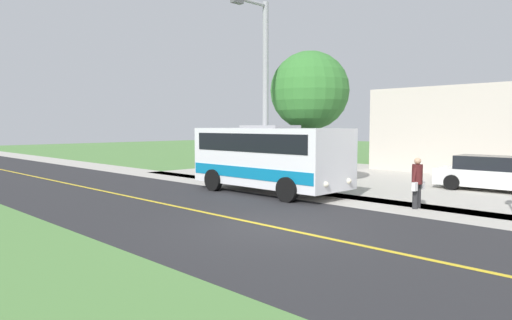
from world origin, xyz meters
The scene contains 9 objects.
ground_plane centered at (0.00, 0.00, 0.00)m, with size 120.00×120.00×0.00m, color #548442.
road_surface centered at (0.00, 0.00, 0.00)m, with size 8.00×100.00×0.01m, color #28282B.
sidewalk centered at (-5.20, 0.00, 0.00)m, with size 2.40×100.00×0.01m, color #B2ADA3.
road_centre_line centered at (0.00, 0.00, 0.01)m, with size 0.16×100.00×0.00m, color gold.
shuttle_bus_front centered at (-4.57, -4.44, 1.51)m, with size 2.79×6.66×2.73m.
pedestrian_with_bags centered at (-5.36, 1.41, 0.90)m, with size 0.72×0.34×1.67m.
street_light_pole centered at (-4.87, -5.11, 4.29)m, with size 1.97×0.24×7.77m.
parked_car_near centered at (-11.54, 1.73, 0.69)m, with size 2.17×4.48×1.45m.
tree_curbside centered at (-7.40, -4.67, 4.24)m, with size 3.50×3.50×6.02m.
Camera 1 is at (8.98, 8.22, 2.73)m, focal length 32.39 mm.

